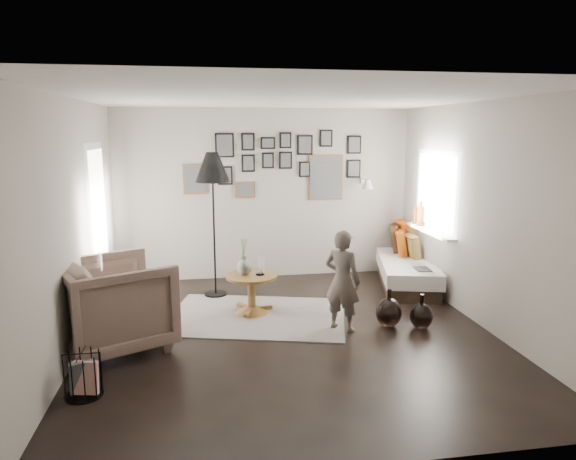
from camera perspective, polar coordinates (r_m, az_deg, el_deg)
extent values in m
plane|color=black|center=(5.92, 0.31, -11.44)|extent=(4.80, 4.80, 0.00)
plane|color=#9E968A|center=(7.91, -2.59, 3.97)|extent=(4.50, 0.00, 4.50)
plane|color=#9E968A|center=(3.28, 7.40, -6.03)|extent=(4.50, 0.00, 4.50)
plane|color=#9E968A|center=(5.64, -22.82, 0.34)|extent=(0.00, 4.80, 4.80)
plane|color=#9E968A|center=(6.33, 20.84, 1.54)|extent=(0.00, 4.80, 4.80)
plane|color=white|center=(5.49, 0.34, 14.54)|extent=(4.80, 4.80, 0.00)
plane|color=white|center=(6.84, -20.26, 0.10)|extent=(0.00, 2.14, 2.14)
plane|color=white|center=(6.84, -20.26, 0.10)|extent=(0.00, 1.88, 1.88)
plane|color=white|center=(6.84, -20.26, 0.10)|extent=(0.00, 1.93, 1.93)
plane|color=white|center=(7.36, 16.16, 4.21)|extent=(0.00, 1.30, 1.30)
plane|color=white|center=(7.36, 16.16, 4.21)|extent=(0.00, 1.14, 1.14)
cube|color=white|center=(7.42, 15.51, -0.16)|extent=(0.15, 1.32, 0.04)
cylinder|color=#8C4C14|center=(7.70, 14.49, 1.49)|extent=(0.10, 0.10, 0.28)
cylinder|color=#8C4C14|center=(7.86, 13.99, 1.48)|extent=(0.08, 0.08, 0.22)
cube|color=brown|center=(7.82, -10.29, 5.57)|extent=(0.35, 0.03, 0.45)
cube|color=black|center=(7.80, -10.29, 5.56)|extent=(0.30, 0.01, 0.40)
cube|color=black|center=(7.80, -7.07, 9.33)|extent=(0.28, 0.03, 0.36)
cube|color=black|center=(7.78, -7.06, 9.32)|extent=(0.23, 0.01, 0.31)
cube|color=black|center=(7.82, -6.99, 6.03)|extent=(0.22, 0.03, 0.28)
cube|color=black|center=(7.80, -6.98, 6.02)|extent=(0.17, 0.01, 0.23)
cube|color=black|center=(7.82, -4.47, 9.75)|extent=(0.20, 0.03, 0.26)
cube|color=black|center=(7.80, -4.46, 9.74)|extent=(0.15, 0.01, 0.21)
cube|color=black|center=(7.83, -4.44, 7.41)|extent=(0.20, 0.03, 0.26)
cube|color=black|center=(7.81, -4.43, 7.40)|extent=(0.15, 0.01, 0.21)
cube|color=black|center=(7.85, -2.26, 9.63)|extent=(0.22, 0.03, 0.18)
cube|color=black|center=(7.83, -2.24, 9.63)|extent=(0.17, 0.01, 0.13)
cube|color=black|center=(7.86, -2.24, 7.73)|extent=(0.18, 0.03, 0.24)
cube|color=black|center=(7.84, -2.23, 7.73)|extent=(0.13, 0.01, 0.19)
cube|color=black|center=(7.89, -0.28, 9.93)|extent=(0.18, 0.03, 0.24)
cube|color=black|center=(7.87, -0.26, 9.93)|extent=(0.13, 0.01, 0.19)
cube|color=black|center=(7.90, -0.28, 7.76)|extent=(0.20, 0.03, 0.26)
cube|color=black|center=(7.88, -0.26, 7.75)|extent=(0.15, 0.01, 0.21)
cube|color=black|center=(7.94, 1.89, 9.43)|extent=(0.24, 0.03, 0.30)
cube|color=black|center=(7.92, 1.91, 9.43)|extent=(0.19, 0.01, 0.25)
cube|color=black|center=(7.96, 1.87, 6.77)|extent=(0.18, 0.03, 0.24)
cube|color=black|center=(7.94, 1.89, 6.76)|extent=(0.13, 0.01, 0.19)
cube|color=brown|center=(8.04, 4.18, 5.85)|extent=(0.55, 0.03, 0.70)
cube|color=black|center=(8.02, 4.21, 5.84)|extent=(0.50, 0.01, 0.65)
cube|color=black|center=(8.01, 4.24, 10.13)|extent=(0.20, 0.03, 0.26)
cube|color=black|center=(7.99, 4.27, 10.13)|extent=(0.15, 0.01, 0.21)
cube|color=black|center=(8.13, 7.36, 9.38)|extent=(0.22, 0.03, 0.28)
cube|color=black|center=(8.11, 7.40, 9.38)|extent=(0.17, 0.01, 0.23)
cube|color=black|center=(8.14, 7.30, 6.78)|extent=(0.22, 0.03, 0.28)
cube|color=black|center=(8.13, 7.33, 6.77)|extent=(0.17, 0.01, 0.23)
cube|color=brown|center=(7.86, -4.76, 4.49)|extent=(0.30, 0.03, 0.24)
cube|color=black|center=(7.84, -4.75, 4.47)|extent=(0.25, 0.01, 0.19)
cube|color=white|center=(8.19, 8.31, 5.51)|extent=(0.06, 0.04, 0.10)
cylinder|color=white|center=(8.07, 8.57, 5.57)|extent=(0.02, 0.24, 0.02)
cone|color=white|center=(7.96, 8.84, 5.05)|extent=(0.18, 0.18, 0.14)
cube|color=beige|center=(6.45, -3.49, -9.50)|extent=(2.45, 1.99, 0.01)
cone|color=brown|center=(6.55, -4.04, -8.82)|extent=(0.47, 0.47, 0.09)
cylinder|color=brown|center=(6.48, -4.07, -7.10)|extent=(0.10, 0.10, 0.36)
cylinder|color=brown|center=(6.41, -4.10, -5.15)|extent=(0.64, 0.64, 0.04)
ellipsoid|color=black|center=(6.39, -4.84, -4.12)|extent=(0.18, 0.18, 0.20)
cylinder|color=black|center=(6.36, -4.86, -3.09)|extent=(0.05, 0.05, 0.04)
cylinder|color=black|center=(6.42, -3.12, -4.88)|extent=(0.11, 0.11, 0.02)
cube|color=black|center=(7.83, 13.02, -5.37)|extent=(1.09, 1.80, 0.19)
cube|color=silver|center=(7.78, 13.08, -4.01)|extent=(1.17, 1.87, 0.21)
cube|color=#A03A09|center=(8.33, 11.51, -0.66)|extent=(0.26, 0.51, 0.49)
cube|color=#3C2213|center=(8.22, 10.91, -0.99)|extent=(0.33, 0.48, 0.44)
cube|color=brown|center=(8.17, 12.76, -1.19)|extent=(0.22, 0.43, 0.42)
cube|color=#A03A09|center=(8.00, 11.91, -1.48)|extent=(0.31, 0.44, 0.40)
cube|color=brown|center=(7.91, 13.27, -1.81)|extent=(0.20, 0.38, 0.37)
cube|color=black|center=(7.26, 14.70, -4.22)|extent=(0.21, 0.28, 0.01)
imported|color=brown|center=(5.68, -18.65, -7.82)|extent=(1.41, 1.40, 0.97)
cube|color=silver|center=(5.73, -18.27, -7.69)|extent=(0.58, 0.59, 0.20)
cylinder|color=black|center=(7.29, -8.03, -7.08)|extent=(0.31, 0.31, 0.03)
cylinder|color=black|center=(7.07, -8.21, -0.39)|extent=(0.03, 0.03, 1.76)
cone|color=black|center=(6.95, -8.41, 6.94)|extent=(0.46, 0.46, 0.40)
cube|color=black|center=(4.92, -21.85, -14.91)|extent=(0.23, 0.15, 0.29)
cube|color=silver|center=(4.89, -21.55, -15.02)|extent=(0.22, 0.12, 0.29)
ellipsoid|color=black|center=(6.17, 11.13, -8.98)|extent=(0.30, 0.30, 0.35)
cylinder|color=black|center=(6.10, 11.21, -6.96)|extent=(0.05, 0.05, 0.11)
ellipsoid|color=black|center=(6.20, 14.59, -9.23)|extent=(0.27, 0.27, 0.31)
cylinder|color=black|center=(6.14, 14.68, -7.41)|extent=(0.05, 0.05, 0.11)
imported|color=brown|center=(5.87, 6.06, -5.62)|extent=(0.51, 0.49, 1.17)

